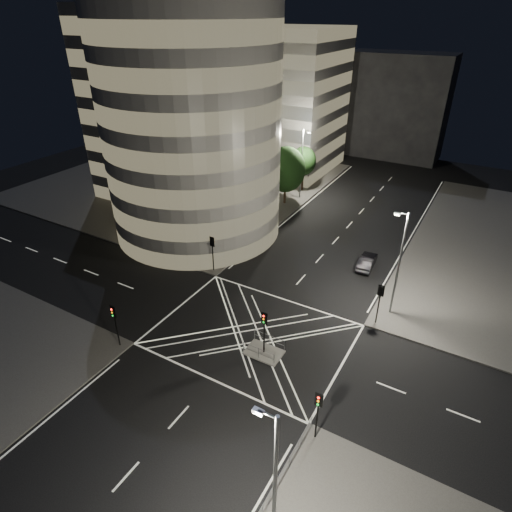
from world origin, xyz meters
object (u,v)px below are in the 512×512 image
Objects in this scene: central_island at (264,352)px; street_lamp_right_far at (399,262)px; sedan at (367,261)px; traffic_signal_island at (264,325)px; traffic_signal_fl at (212,248)px; traffic_signal_nr at (318,407)px; street_lamp_left_near at (234,206)px; traffic_signal_nl at (115,319)px; street_lamp_right_near at (274,483)px; street_lamp_left_far at (302,162)px; traffic_signal_fr at (380,297)px.

central_island is 0.30× the size of street_lamp_right_far.
sedan is (-4.32, 6.87, -4.83)m from street_lamp_right_far.
traffic_signal_island reaches higher than sedan.
traffic_signal_fl reaches higher than central_island.
traffic_signal_nr is 0.40× the size of street_lamp_left_near.
traffic_signal_fl is at bearing 142.31° from traffic_signal_nr.
traffic_signal_nl is (-10.80, -5.30, 2.84)m from central_island.
street_lamp_right_near is (18.24, -7.20, 2.63)m from traffic_signal_nl.
street_lamp_right_near reaches higher than traffic_signal_nr.
street_lamp_right_near is at bearing -48.76° from traffic_signal_fl.
street_lamp_right_far is at bearing 117.83° from sedan.
sedan is at bearing 58.45° from traffic_signal_nl.
traffic_signal_island is at bearing -70.05° from street_lamp_left_far.
street_lamp_left_far is (-18.24, 23.20, 2.63)m from traffic_signal_fr.
traffic_signal_fr is at bearing 107.77° from sedan.
traffic_signal_fr is 10.73m from traffic_signal_island.
traffic_signal_nr is (17.60, -13.60, 0.00)m from traffic_signal_fl.
traffic_signal_island is 17.78m from sedan.
traffic_signal_fl is 27.79m from street_lamp_right_near.
central_island is 0.30× the size of street_lamp_left_far.
central_island is at bearing -129.33° from traffic_signal_fr.
sedan reaches higher than central_island.
street_lamp_right_near reaches higher than traffic_signal_fl.
central_island is 0.75× the size of traffic_signal_nr.
street_lamp_left_near is at bearing 130.27° from traffic_signal_island.
street_lamp_right_far is at bearing 73.89° from traffic_signal_fr.
traffic_signal_fl is at bearing 180.00° from traffic_signal_fr.
street_lamp_left_far is at bearing -48.49° from sedan.
street_lamp_left_far is at bearing 113.21° from street_lamp_right_near.
traffic_signal_island is (-6.80, 5.30, 0.00)m from traffic_signal_nr.
central_island is 18.52m from street_lamp_left_near.
traffic_signal_fr is at bearing -106.11° from street_lamp_right_far.
traffic_signal_nl is 22.24m from traffic_signal_fr.
street_lamp_right_far is at bearing 87.70° from traffic_signal_nr.
traffic_signal_fr is at bearing -15.92° from street_lamp_left_near.
sedan is (13.92, 22.67, -2.21)m from traffic_signal_nl.
street_lamp_right_far is (0.64, 15.80, 2.63)m from traffic_signal_nr.
street_lamp_right_near is (0.00, -23.00, 0.00)m from street_lamp_right_far.
street_lamp_right_far is at bearing 90.00° from street_lamp_right_near.
sedan is at bearing 33.09° from traffic_signal_fl.
traffic_signal_nl is 12.03m from traffic_signal_island.
traffic_signal_fr is 20.97m from street_lamp_right_near.
street_lamp_left_near is at bearing -90.00° from street_lamp_left_far.
traffic_signal_fr is at bearing 37.69° from traffic_signal_nl.
sedan is at bearing 112.10° from traffic_signal_fr.
street_lamp_left_near reaches higher than sedan.
street_lamp_left_far is (-11.44, 31.50, 5.47)m from central_island.
street_lamp_left_near is (-0.64, 18.80, 2.63)m from traffic_signal_nl.
street_lamp_right_far is 23.00m from street_lamp_right_near.
street_lamp_left_far reaches higher than traffic_signal_fl.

